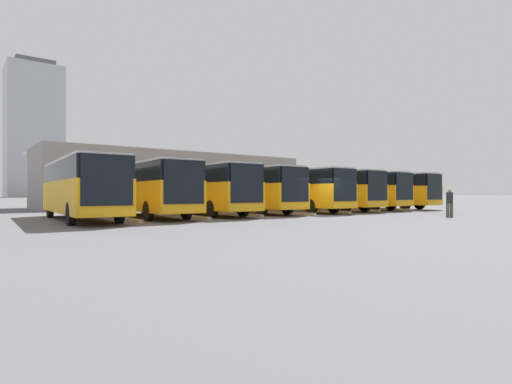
# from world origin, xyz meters

# --- Properties ---
(ground_plane) EXTENTS (600.00, 600.00, 0.00)m
(ground_plane) POSITION_xyz_m (0.00, 0.00, 0.00)
(ground_plane) COLOR #5B5B60
(bus_0) EXTENTS (3.08, 11.68, 3.31)m
(bus_0) POSITION_xyz_m (-14.01, -5.83, 1.84)
(bus_0) COLOR orange
(bus_0) RESTS_ON ground_plane
(curb_divider_0) EXTENTS (0.54, 6.02, 0.15)m
(curb_divider_0) POSITION_xyz_m (-12.01, -4.11, 0.07)
(curb_divider_0) COLOR #B2B2AD
(curb_divider_0) RESTS_ON ground_plane
(bus_1) EXTENTS (3.08, 11.68, 3.31)m
(bus_1) POSITION_xyz_m (-10.01, -6.18, 1.84)
(bus_1) COLOR orange
(bus_1) RESTS_ON ground_plane
(curb_divider_1) EXTENTS (0.54, 6.02, 0.15)m
(curb_divider_1) POSITION_xyz_m (-8.01, -4.47, 0.07)
(curb_divider_1) COLOR #B2B2AD
(curb_divider_1) RESTS_ON ground_plane
(bus_2) EXTENTS (3.08, 11.68, 3.31)m
(bus_2) POSITION_xyz_m (-6.00, -5.89, 1.84)
(bus_2) COLOR orange
(bus_2) RESTS_ON ground_plane
(curb_divider_2) EXTENTS (0.54, 6.02, 0.15)m
(curb_divider_2) POSITION_xyz_m (-4.00, -4.18, 0.07)
(curb_divider_2) COLOR #B2B2AD
(curb_divider_2) RESTS_ON ground_plane
(bus_3) EXTENTS (3.08, 11.68, 3.31)m
(bus_3) POSITION_xyz_m (-2.00, -5.59, 1.84)
(bus_3) COLOR orange
(bus_3) RESTS_ON ground_plane
(curb_divider_3) EXTENTS (0.54, 6.02, 0.15)m
(curb_divider_3) POSITION_xyz_m (0.00, -3.88, 0.07)
(curb_divider_3) COLOR #B2B2AD
(curb_divider_3) RESTS_ON ground_plane
(bus_4) EXTENTS (3.08, 11.68, 3.31)m
(bus_4) POSITION_xyz_m (2.00, -6.28, 1.84)
(bus_4) COLOR orange
(bus_4) RESTS_ON ground_plane
(curb_divider_4) EXTENTS (0.54, 6.02, 0.15)m
(curb_divider_4) POSITION_xyz_m (4.00, -4.56, 0.07)
(curb_divider_4) COLOR #B2B2AD
(curb_divider_4) RESTS_ON ground_plane
(bus_5) EXTENTS (3.08, 11.68, 3.31)m
(bus_5) POSITION_xyz_m (6.01, -5.96, 1.84)
(bus_5) COLOR orange
(bus_5) RESTS_ON ground_plane
(curb_divider_5) EXTENTS (0.54, 6.02, 0.15)m
(curb_divider_5) POSITION_xyz_m (8.01, -4.25, 0.07)
(curb_divider_5) COLOR #B2B2AD
(curb_divider_5) RESTS_ON ground_plane
(bus_6) EXTENTS (3.08, 11.68, 3.31)m
(bus_6) POSITION_xyz_m (10.01, -5.87, 1.84)
(bus_6) COLOR orange
(bus_6) RESTS_ON ground_plane
(curb_divider_6) EXTENTS (0.54, 6.02, 0.15)m
(curb_divider_6) POSITION_xyz_m (12.01, -4.15, 0.07)
(curb_divider_6) COLOR #B2B2AD
(curb_divider_6) RESTS_ON ground_plane
(bus_7) EXTENTS (3.08, 11.68, 3.31)m
(bus_7) POSITION_xyz_m (14.01, -5.21, 1.84)
(bus_7) COLOR orange
(bus_7) RESTS_ON ground_plane
(pedestrian) EXTENTS (0.56, 0.56, 1.80)m
(pedestrian) POSITION_xyz_m (-5.33, 5.50, 0.97)
(pedestrian) COLOR brown
(pedestrian) RESTS_ON ground_plane
(station_building) EXTENTS (27.93, 11.40, 5.77)m
(station_building) POSITION_xyz_m (0.00, -22.24, 2.92)
(station_building) COLOR gray
(station_building) RESTS_ON ground_plane
(office_tower) EXTENTS (18.99, 18.99, 52.05)m
(office_tower) POSITION_xyz_m (-4.54, -155.65, 25.42)
(office_tower) COLOR #ADB2B7
(office_tower) RESTS_ON ground_plane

